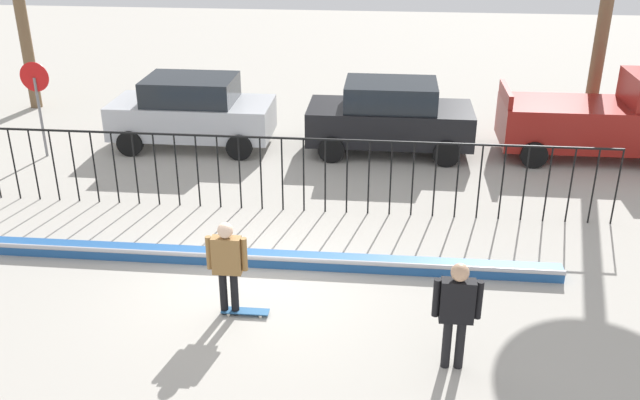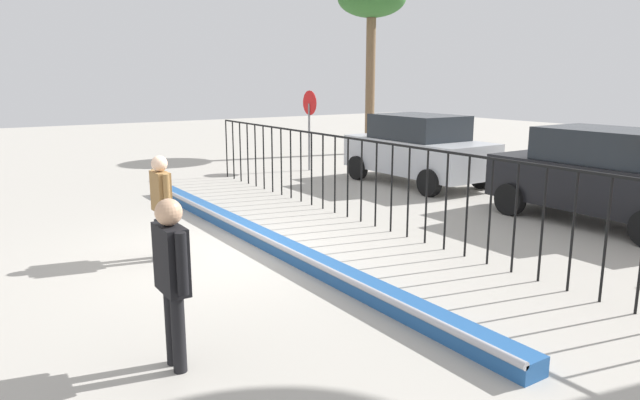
{
  "view_description": "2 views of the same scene",
  "coord_description": "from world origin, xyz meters",
  "views": [
    {
      "loc": [
        2.22,
        -10.67,
        6.56
      ],
      "look_at": [
        0.99,
        1.53,
        1.04
      ],
      "focal_mm": 39.43,
      "sensor_mm": 36.0,
      "label": 1
    },
    {
      "loc": [
        8.52,
        -3.7,
        2.85
      ],
      "look_at": [
        0.65,
        1.48,
        0.85
      ],
      "focal_mm": 32.07,
      "sensor_mm": 36.0,
      "label": 2
    }
  ],
  "objects": [
    {
      "name": "skateboarder",
      "position": [
        -0.27,
        -0.93,
        1.01
      ],
      "size": [
        0.68,
        0.25,
        1.68
      ],
      "rotation": [
        0.0,
        0.0,
        0.28
      ],
      "color": "black",
      "rests_on": "ground"
    },
    {
      "name": "skateboard",
      "position": [
        -0.01,
        -0.94,
        0.06
      ],
      "size": [
        0.8,
        0.2,
        0.07
      ],
      "rotation": [
        0.0,
        0.0,
        0.08
      ],
      "color": "#26598C",
      "rests_on": "ground"
    },
    {
      "name": "camera_operator",
      "position": [
        3.31,
        -1.99,
        1.05
      ],
      "size": [
        0.7,
        0.26,
        1.74
      ],
      "rotation": [
        0.0,
        0.0,
        3.08
      ],
      "color": "black",
      "rests_on": "ground"
    },
    {
      "name": "parked_car_black",
      "position": [
        2.27,
        7.18,
        0.97
      ],
      "size": [
        4.3,
        2.12,
        1.9
      ],
      "rotation": [
        0.0,
        0.0,
        0.05
      ],
      "color": "black",
      "rests_on": "ground"
    },
    {
      "name": "palm_tree_short",
      "position": [
        -9.07,
        10.19,
        5.58
      ],
      "size": [
        2.55,
        2.55,
        6.5
      ],
      "color": "brown",
      "rests_on": "ground"
    },
    {
      "name": "stop_sign",
      "position": [
        -6.7,
        5.93,
        1.62
      ],
      "size": [
        0.76,
        0.07,
        2.5
      ],
      "color": "slate",
      "rests_on": "ground"
    },
    {
      "name": "perimeter_fence",
      "position": [
        -0.0,
        3.22,
        1.05
      ],
      "size": [
        14.04,
        0.04,
        1.69
      ],
      "color": "black",
      "rests_on": "ground"
    },
    {
      "name": "parked_car_silver",
      "position": [
        -3.04,
        7.13,
        0.97
      ],
      "size": [
        4.3,
        2.12,
        1.9
      ],
      "rotation": [
        0.0,
        0.0,
        -0.04
      ],
      "color": "#B7BABF",
      "rests_on": "ground"
    },
    {
      "name": "ground_plane",
      "position": [
        0.0,
        0.0,
        0.0
      ],
      "size": [
        60.0,
        60.0,
        0.0
      ],
      "primitive_type": "plane",
      "color": "#ADA89E"
    },
    {
      "name": "bowl_coping_ledge",
      "position": [
        0.0,
        0.77,
        0.12
      ],
      "size": [
        11.0,
        0.4,
        0.27
      ],
      "color": "#235699",
      "rests_on": "ground"
    }
  ]
}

